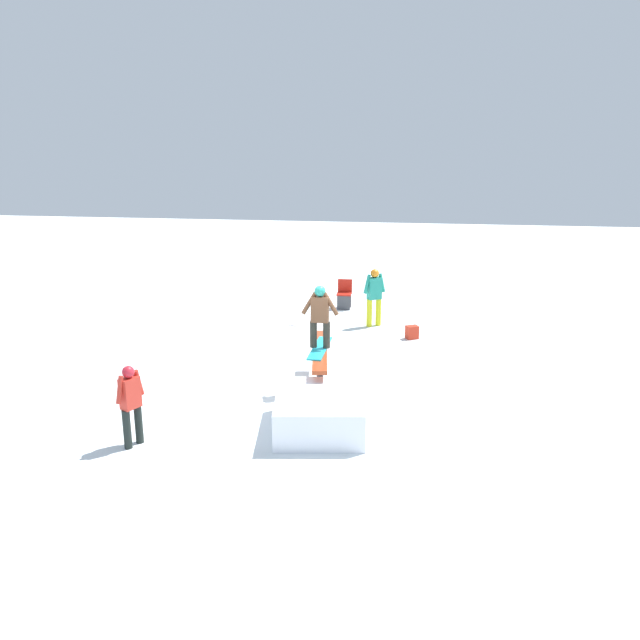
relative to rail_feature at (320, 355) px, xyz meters
name	(u,v)px	position (x,y,z in m)	size (l,w,h in m)	color
ground_plane	(320,389)	(0.00, 0.00, -0.74)	(60.00, 60.00, 0.00)	white
rail_feature	(320,355)	(0.00, 0.00, 0.00)	(2.61, 0.69, 0.87)	black
snow_kicker_ramp	(319,412)	(-1.86, -0.30, -0.42)	(1.80, 1.50, 0.65)	white
main_rider_on_rail	(320,319)	(0.00, 0.00, 0.76)	(1.50, 0.75, 1.29)	#21AEC1
bystander_red	(131,401)	(-2.96, 2.63, 0.04)	(0.55, 0.30, 1.39)	black
bystander_teal	(374,294)	(4.91, -0.69, 0.16)	(0.43, 0.61, 1.60)	yellow
loose_snowboard_white	(305,320)	(5.12, 1.29, -0.73)	(1.32, 0.28, 0.02)	white
folding_chair	(344,295)	(6.75, 0.37, -0.33)	(0.45, 0.45, 0.88)	#3F3F44
backpack_on_snow	(412,332)	(3.87, -1.76, -0.57)	(0.30, 0.22, 0.34)	red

